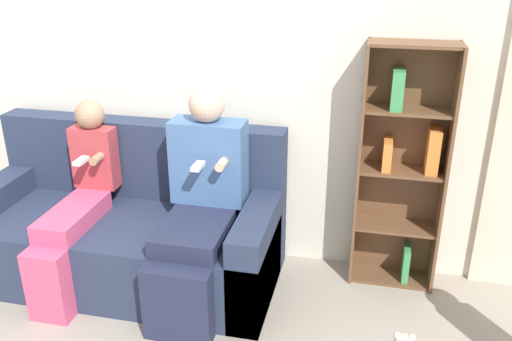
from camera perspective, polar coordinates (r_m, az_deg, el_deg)
ground_plane at (r=3.26m, az=-15.02°, el=-15.53°), size 14.00×14.00×0.00m
back_wall at (r=3.54m, az=-9.91°, el=11.00°), size 10.00×0.06×2.55m
couch at (r=3.53m, az=-13.30°, el=-6.21°), size 1.89×0.86×0.94m
adult_seated at (r=3.10m, az=-5.98°, el=-2.97°), size 0.44×0.79×1.24m
child_seated at (r=3.41m, az=-18.42°, el=-3.12°), size 0.27×0.81×1.10m
bookshelf at (r=3.32m, az=15.15°, el=0.50°), size 0.51×0.24×1.49m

